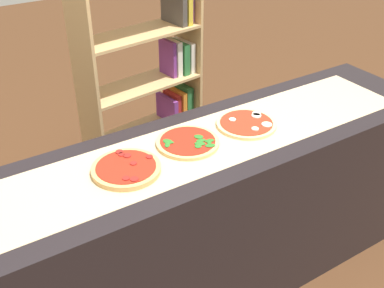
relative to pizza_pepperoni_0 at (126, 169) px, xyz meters
The scene contains 7 objects.
ground_plane 0.95m from the pizza_pepperoni_0, ahead, with size 12.00×12.00×0.00m, color #4C2D19.
counter 0.56m from the pizza_pepperoni_0, ahead, with size 2.60×0.60×0.88m, color black.
parchment_paper 0.32m from the pizza_pepperoni_0, ahead, with size 2.22×0.41×0.00m, color tan.
pizza_pepperoni_0 is the anchor object (origin of this frame).
pizza_spinach_1 0.32m from the pizza_pepperoni_0, ahead, with size 0.28×0.28×0.02m.
pizza_mozzarella_2 0.64m from the pizza_pepperoni_0, ahead, with size 0.28×0.28×0.02m.
bookshelf 1.35m from the pizza_pepperoni_0, 56.40° to the left, with size 0.84×0.38×1.37m.
Camera 1 is at (-0.93, -1.46, 1.98)m, focal length 44.42 mm.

